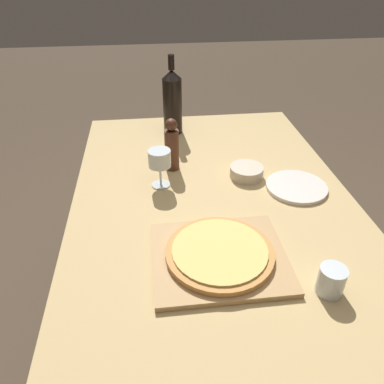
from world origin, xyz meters
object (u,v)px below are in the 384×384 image
at_px(small_bowl, 247,172).
at_px(pepper_mill, 172,146).
at_px(wine_glass, 160,160).
at_px(wine_bottle, 172,101).
at_px(pizza, 220,252).

bearing_deg(small_bowl, pepper_mill, 160.88).
height_order(pepper_mill, wine_glass, pepper_mill).
height_order(wine_bottle, wine_glass, wine_bottle).
distance_m(pizza, wine_glass, 0.45).
bearing_deg(pizza, small_bowl, 67.03).
distance_m(pizza, wine_bottle, 0.89).
height_order(pizza, small_bowl, same).
bearing_deg(wine_bottle, pizza, -85.82).
height_order(wine_glass, small_bowl, wine_glass).
bearing_deg(wine_glass, small_bowl, 4.10).
distance_m(wine_bottle, pepper_mill, 0.35).
distance_m(pizza, pepper_mill, 0.55).
relative_size(wine_bottle, pepper_mill, 1.68).
relative_size(pizza, wine_glass, 2.11).
xyz_separation_m(pizza, wine_bottle, (-0.06, 0.88, 0.12)).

